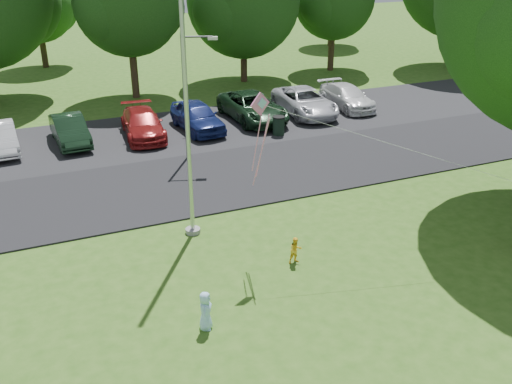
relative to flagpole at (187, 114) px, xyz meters
name	(u,v)px	position (x,y,z in m)	size (l,w,h in m)	color
ground	(362,287)	(3.50, -5.00, -4.17)	(120.00, 120.00, 0.00)	#2F5917
park_road	(245,174)	(3.50, 4.00, -4.14)	(60.00, 6.00, 0.06)	black
parking_strip	(198,129)	(3.50, 10.50, -4.14)	(42.00, 7.00, 0.06)	black
flagpole	(187,114)	(0.00, 0.00, 0.00)	(0.50, 0.50, 10.00)	#B7BABF
street_lamp	(189,86)	(2.03, 6.63, -0.88)	(1.49, 0.62, 5.47)	#3F3F44
trash_can	(279,126)	(6.90, 8.00, -3.67)	(0.62, 0.62, 0.98)	black
horizon_trees	(174,1)	(7.56, 28.88, 0.14)	(77.46, 7.20, 7.02)	#332316
parked_cars	(222,112)	(4.84, 10.60, -3.42)	(19.94, 5.37, 1.45)	silver
child_yellow	(296,250)	(2.33, -3.04, -3.74)	(0.42, 0.32, 0.86)	yellow
child_blue	(205,311)	(-1.19, -5.00, -3.63)	(0.52, 0.34, 1.07)	#A6DCFF
kite	(268,120)	(1.69, -2.31, 0.26)	(8.18, 3.46, 3.04)	pink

